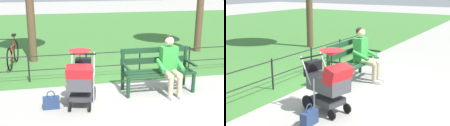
{
  "view_description": "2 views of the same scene",
  "coord_description": "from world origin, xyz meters",
  "views": [
    {
      "loc": [
        1.62,
        5.91,
        2.42
      ],
      "look_at": [
        0.33,
        0.02,
        0.74
      ],
      "focal_mm": 47.71,
      "sensor_mm": 36.0,
      "label": 1
    },
    {
      "loc": [
        5.01,
        3.05,
        2.17
      ],
      "look_at": [
        0.1,
        0.02,
        0.65
      ],
      "focal_mm": 45.93,
      "sensor_mm": 36.0,
      "label": 2
    }
  ],
  "objects": [
    {
      "name": "bicycle",
      "position": [
        2.63,
        -2.89,
        0.36
      ],
      "size": [
        0.44,
        1.66,
        0.89
      ],
      "color": "black",
      "rests_on": "ground"
    },
    {
      "name": "person_on_bench",
      "position": [
        -0.95,
        0.11,
        0.68
      ],
      "size": [
        0.53,
        0.74,
        1.28
      ],
      "color": "tan",
      "rests_on": "ground"
    },
    {
      "name": "handbag",
      "position": [
        1.63,
        0.41,
        0.13
      ],
      "size": [
        0.32,
        0.14,
        0.37
      ],
      "color": "navy",
      "rests_on": "ground"
    },
    {
      "name": "stroller",
      "position": [
        1.03,
        0.4,
        0.59
      ],
      "size": [
        0.68,
        0.97,
        1.15
      ],
      "color": "black",
      "rests_on": "ground"
    },
    {
      "name": "park_bench",
      "position": [
        -0.74,
        -0.12,
        0.53
      ],
      "size": [
        1.6,
        0.6,
        0.96
      ],
      "color": "#193D23",
      "rests_on": "ground"
    },
    {
      "name": "grass_lawn",
      "position": [
        0.0,
        -8.8,
        0.0
      ],
      "size": [
        40.0,
        16.0,
        0.01
      ],
      "primitive_type": "cube",
      "color": "#3D7533",
      "rests_on": "ground"
    },
    {
      "name": "park_fence",
      "position": [
        0.0,
        -1.29,
        0.42
      ],
      "size": [
        7.08,
        0.04,
        0.7
      ],
      "color": "black",
      "rests_on": "ground"
    },
    {
      "name": "ground_plane",
      "position": [
        0.0,
        0.0,
        0.0
      ],
      "size": [
        60.0,
        60.0,
        0.0
      ],
      "primitive_type": "plane",
      "color": "#9E9B93"
    }
  ]
}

